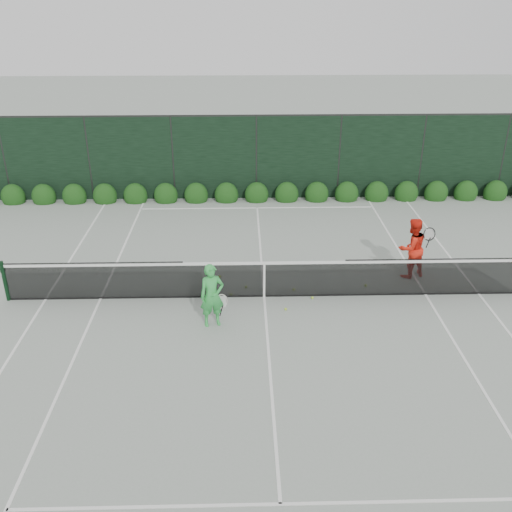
{
  "coord_description": "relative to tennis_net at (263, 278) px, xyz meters",
  "views": [
    {
      "loc": [
        -0.53,
        -12.58,
        7.09
      ],
      "look_at": [
        -0.2,
        0.3,
        1.0
      ],
      "focal_mm": 40.0,
      "sensor_mm": 36.0,
      "label": 1
    }
  ],
  "objects": [
    {
      "name": "windscreen_fence",
      "position": [
        0.02,
        -2.71,
        0.98
      ],
      "size": [
        32.0,
        21.07,
        3.06
      ],
      "color": "black",
      "rests_on": "ground"
    },
    {
      "name": "tennis_balls",
      "position": [
        0.41,
        0.23,
        -0.5
      ],
      "size": [
        3.9,
        1.84,
        0.07
      ],
      "color": "#B2DE31",
      "rests_on": "ground"
    },
    {
      "name": "player_woman",
      "position": [
        -1.21,
        -1.27,
        0.23
      ],
      "size": [
        0.67,
        0.5,
        1.52
      ],
      "rotation": [
        0.0,
        0.0,
        0.26
      ],
      "color": "green",
      "rests_on": "ground"
    },
    {
      "name": "court_lines",
      "position": [
        0.02,
        0.0,
        -0.53
      ],
      "size": [
        11.03,
        23.83,
        0.01
      ],
      "color": "white",
      "rests_on": "ground"
    },
    {
      "name": "hedge_row",
      "position": [
        0.02,
        7.15,
        -0.3
      ],
      "size": [
        31.66,
        0.65,
        0.94
      ],
      "color": "#11350E",
      "rests_on": "ground"
    },
    {
      "name": "player_man",
      "position": [
        3.98,
        1.06,
        0.3
      ],
      "size": [
        0.99,
        0.88,
        1.66
      ],
      "rotation": [
        0.0,
        0.0,
        3.52
      ],
      "color": "red",
      "rests_on": "ground"
    },
    {
      "name": "tennis_net",
      "position": [
        0.0,
        0.0,
        0.0
      ],
      "size": [
        12.9,
        0.1,
        1.07
      ],
      "color": "black",
      "rests_on": "ground"
    },
    {
      "name": "ground",
      "position": [
        0.02,
        0.0,
        -0.53
      ],
      "size": [
        80.0,
        80.0,
        0.0
      ],
      "primitive_type": "plane",
      "color": "gray",
      "rests_on": "ground"
    }
  ]
}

